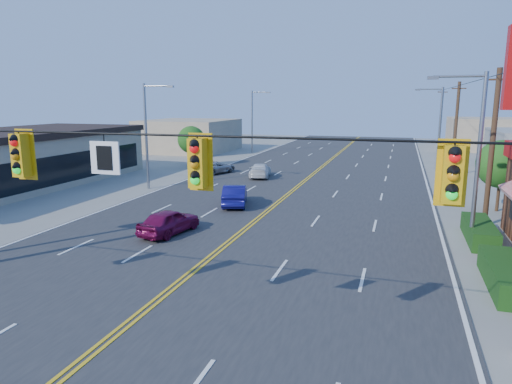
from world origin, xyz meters
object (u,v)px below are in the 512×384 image
(car_blue, at_px, (235,196))
(car_silver, at_px, (217,168))
(signal_span, at_px, (59,179))
(car_magenta, at_px, (169,222))
(car_white, at_px, (260,171))

(car_blue, relative_size, car_silver, 1.03)
(signal_span, relative_size, car_silver, 6.12)
(car_magenta, distance_m, car_blue, 7.18)
(car_white, bearing_deg, car_magenta, 80.92)
(car_blue, distance_m, car_white, 11.25)
(signal_span, bearing_deg, car_white, 97.85)
(car_white, height_order, car_silver, car_white)
(car_magenta, distance_m, car_silver, 19.91)
(car_magenta, height_order, car_white, car_magenta)
(signal_span, distance_m, car_magenta, 12.50)
(car_white, bearing_deg, car_silver, -23.20)
(car_white, bearing_deg, signal_span, 86.40)
(signal_span, bearing_deg, car_magenta, 106.38)
(car_magenta, bearing_deg, car_blue, -87.84)
(signal_span, bearing_deg, car_blue, 97.34)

